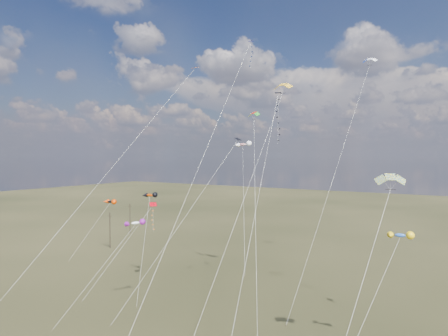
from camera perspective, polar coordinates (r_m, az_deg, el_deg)
The scene contains 16 objects.
utility_pole_near at distance 94.39m, azimuth -15.98°, elevation -8.48°, with size 1.40×0.20×8.00m.
utility_pole_far at distance 109.58m, azimuth -13.28°, elevation -7.03°, with size 1.40×0.20×8.00m.
diamond_black_high at distance 51.78m, azimuth 7.44°, elevation 5.85°, with size 5.57×22.93×29.20m.
diamond_navy_tall at distance 59.18m, azimuth 2.56°, elevation 13.22°, with size 3.28×31.89×38.29m.
diamond_black_mid at distance 52.96m, azimuth -3.21°, elevation -3.47°, with size 10.32×14.52×23.29m.
diamond_red_low at distance 61.89m, azimuth -10.51°, elevation -7.37°, with size 6.50×9.40×13.70m.
diamond_orange_center at distance 50.91m, azimuth -13.53°, elevation 2.85°, with size 12.55×26.11×32.95m.
parafoil_yellow at distance 58.03m, azimuth 8.34°, elevation 11.60°, with size 2.87×21.51×31.55m.
parafoil_blue_white at distance 70.72m, azimuth 20.03°, elevation 14.23°, with size 5.68×23.65×37.05m.
parafoil_striped at distance 37.16m, azimuth 22.68°, elevation -1.29°, with size 4.07×15.51×19.67m.
parafoil_tricolor at distance 61.47m, azimuth 4.29°, elevation 7.66°, with size 9.93×16.17×27.89m.
novelty_black_orange at distance 86.50m, azimuth -16.00°, elevation -4.66°, with size 5.35×8.55×11.82m.
novelty_orange_black at distance 63.65m, azimuth -10.58°, elevation -3.88°, with size 5.52×7.81×15.14m.
novelty_white_purple at distance 53.98m, azimuth -12.59°, elevation -7.73°, with size 5.74×10.21×12.46m.
novelty_redwhite_stripe at distance 87.57m, azimuth 2.69°, elevation 3.34°, with size 11.85×17.51×23.94m.
novelty_blue_yellow at distance 42.04m, azimuth 23.82°, elevation -8.89°, with size 5.39×6.58×13.69m.
Camera 1 is at (31.42, -31.71, 20.90)m, focal length 32.00 mm.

